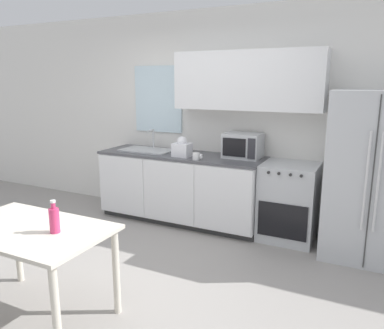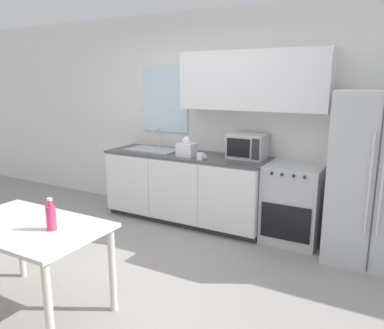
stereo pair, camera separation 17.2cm
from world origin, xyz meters
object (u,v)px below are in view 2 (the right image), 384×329
(microwave, at_px, (248,146))
(coffee_mug, at_px, (201,156))
(oven_range, at_px, (293,203))
(dining_table, at_px, (29,237))
(refrigerator, at_px, (378,179))
(drink_bottle, at_px, (51,217))

(microwave, height_order, coffee_mug, microwave)
(microwave, xyz_separation_m, coffee_mug, (-0.45, -0.36, -0.11))
(oven_range, distance_m, microwave, 0.86)
(microwave, relative_size, dining_table, 0.36)
(refrigerator, relative_size, coffee_mug, 14.53)
(refrigerator, height_order, dining_table, refrigerator)
(microwave, distance_m, drink_bottle, 2.52)
(dining_table, bearing_deg, microwave, 70.86)
(microwave, bearing_deg, refrigerator, -6.59)
(drink_bottle, bearing_deg, microwave, 76.14)
(oven_range, bearing_deg, coffee_mug, -165.51)
(oven_range, relative_size, microwave, 2.02)
(oven_range, relative_size, coffee_mug, 7.52)
(oven_range, xyz_separation_m, dining_table, (-1.46, -2.37, 0.18))
(coffee_mug, bearing_deg, oven_range, 14.49)
(refrigerator, distance_m, microwave, 1.47)
(dining_table, bearing_deg, coffee_mug, 79.07)
(drink_bottle, bearing_deg, coffee_mug, 85.77)
(oven_range, height_order, dining_table, oven_range)
(microwave, distance_m, coffee_mug, 0.59)
(coffee_mug, xyz_separation_m, drink_bottle, (-0.15, -2.08, -0.11))
(coffee_mug, bearing_deg, refrigerator, 5.92)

